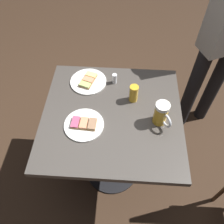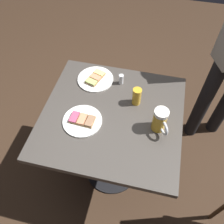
{
  "view_description": "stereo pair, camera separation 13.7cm",
  "coord_description": "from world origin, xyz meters",
  "views": [
    {
      "loc": [
        0.05,
        -0.82,
        1.89
      ],
      "look_at": [
        0.0,
        0.0,
        0.8
      ],
      "focal_mm": 37.79,
      "sensor_mm": 36.0,
      "label": 1
    },
    {
      "loc": [
        0.19,
        -0.8,
        1.89
      ],
      "look_at": [
        0.0,
        0.0,
        0.8
      ],
      "focal_mm": 37.79,
      "sensor_mm": 36.0,
      "label": 2
    }
  ],
  "objects": [
    {
      "name": "beer_glass_small",
      "position": [
        0.12,
        0.12,
        0.83
      ],
      "size": [
        0.05,
        0.05,
        0.11
      ],
      "primitive_type": "cylinder",
      "color": "gold",
      "rests_on": "cafe_table"
    },
    {
      "name": "plate_far",
      "position": [
        -0.15,
        -0.09,
        0.79
      ],
      "size": [
        0.23,
        0.23,
        0.03
      ],
      "color": "white",
      "rests_on": "cafe_table"
    },
    {
      "name": "beer_mug",
      "position": [
        0.27,
        -0.04,
        0.85
      ],
      "size": [
        0.09,
        0.12,
        0.15
      ],
      "color": "gold",
      "rests_on": "cafe_table"
    },
    {
      "name": "cafe_table",
      "position": [
        0.0,
        0.0,
        0.62
      ],
      "size": [
        0.82,
        0.79,
        0.78
      ],
      "color": "black",
      "rests_on": "ground_plane"
    },
    {
      "name": "plate_near",
      "position": [
        -0.17,
        0.25,
        0.79
      ],
      "size": [
        0.24,
        0.24,
        0.03
      ],
      "color": "white",
      "rests_on": "cafe_table"
    },
    {
      "name": "ground_plane",
      "position": [
        0.0,
        0.0,
        0.0
      ],
      "size": [
        6.0,
        6.0,
        0.0
      ],
      "primitive_type": "plane",
      "color": "#382619"
    },
    {
      "name": "salt_shaker",
      "position": [
        0.0,
        0.26,
        0.81
      ],
      "size": [
        0.03,
        0.03,
        0.07
      ],
      "primitive_type": "cylinder",
      "color": "silver",
      "rests_on": "cafe_table"
    }
  ]
}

